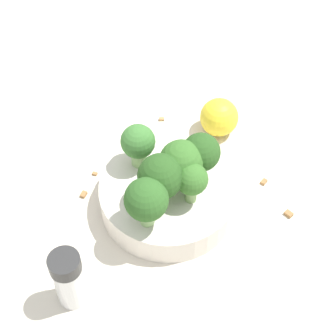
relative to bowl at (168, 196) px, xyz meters
name	(u,v)px	position (x,y,z in m)	size (l,w,h in m)	color
ground_plane	(168,205)	(0.00, 0.00, -0.02)	(3.00, 3.00, 0.00)	beige
bowl	(168,196)	(0.00, 0.00, 0.00)	(0.15, 0.15, 0.04)	silver
broccoli_floret_0	(192,180)	(-0.01, 0.03, 0.05)	(0.03, 0.03, 0.05)	#7A9E5B
broccoli_floret_1	(181,163)	(-0.01, 0.01, 0.05)	(0.05, 0.05, 0.06)	#84AD66
broccoli_floret_2	(161,177)	(0.02, 0.01, 0.06)	(0.05, 0.05, 0.06)	#84AD66
broccoli_floret_3	(201,153)	(-0.04, 0.01, 0.05)	(0.04, 0.04, 0.06)	#84AD66
broccoli_floret_4	(138,143)	(0.00, -0.05, 0.05)	(0.04, 0.04, 0.06)	#8EB770
broccoli_floret_5	(146,201)	(0.05, 0.02, 0.06)	(0.05, 0.05, 0.06)	#8EB770
pepper_shaker	(69,279)	(0.15, 0.02, 0.02)	(0.03, 0.03, 0.08)	silver
lemon_wedge	(219,117)	(-0.13, -0.04, 0.01)	(0.05, 0.05, 0.05)	yellow
almond_crumb_0	(289,213)	(-0.09, 0.11, -0.01)	(0.01, 0.01, 0.01)	olive
almond_crumb_1	(264,181)	(-0.11, 0.06, -0.01)	(0.01, 0.01, 0.01)	olive
almond_crumb_2	(83,193)	(0.06, -0.08, -0.01)	(0.01, 0.01, 0.01)	olive
almond_crumb_3	(95,173)	(0.03, -0.09, -0.01)	(0.01, 0.00, 0.01)	olive
almond_crumb_4	(162,118)	(-0.09, -0.10, -0.01)	(0.01, 0.00, 0.01)	#AD7F4C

